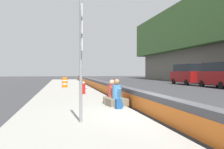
# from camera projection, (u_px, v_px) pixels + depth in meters

# --- Properties ---
(ground_plane) EXTENTS (160.00, 160.00, 0.00)m
(ground_plane) POSITION_uv_depth(u_px,v_px,m) (156.00, 119.00, 8.75)
(ground_plane) COLOR #353538
(ground_plane) RESTS_ON ground
(sidewalk_strip) EXTENTS (80.00, 4.40, 0.14)m
(sidewalk_strip) POSITION_uv_depth(u_px,v_px,m) (79.00, 120.00, 8.23)
(sidewalk_strip) COLOR gray
(sidewalk_strip) RESTS_ON ground_plane
(jersey_barrier) EXTENTS (76.00, 0.45, 0.85)m
(jersey_barrier) POSITION_uv_depth(u_px,v_px,m) (155.00, 107.00, 8.75)
(jersey_barrier) COLOR #47474C
(jersey_barrier) RESTS_ON ground_plane
(route_sign_post) EXTENTS (0.44, 0.09, 3.60)m
(route_sign_post) POSITION_uv_depth(u_px,v_px,m) (81.00, 52.00, 7.41)
(route_sign_post) COLOR gray
(route_sign_post) RESTS_ON sidewalk_strip
(fire_hydrant) EXTENTS (0.26, 0.46, 0.88)m
(fire_hydrant) POSITION_uv_depth(u_px,v_px,m) (84.00, 87.00, 16.79)
(fire_hydrant) COLOR red
(fire_hydrant) RESTS_ON sidewalk_strip
(seated_person_foreground) EXTENTS (0.87, 0.97, 1.18)m
(seated_person_foreground) POSITION_uv_depth(u_px,v_px,m) (117.00, 97.00, 11.04)
(seated_person_foreground) COLOR #706651
(seated_person_foreground) RESTS_ON sidewalk_strip
(seated_person_middle) EXTENTS (0.76, 0.86, 1.12)m
(seated_person_middle) POSITION_uv_depth(u_px,v_px,m) (112.00, 96.00, 11.94)
(seated_person_middle) COLOR #706651
(seated_person_middle) RESTS_ON sidewalk_strip
(backpack) EXTENTS (0.32, 0.28, 0.40)m
(backpack) POSITION_uv_depth(u_px,v_px,m) (119.00, 104.00, 10.16)
(backpack) COLOR navy
(backpack) RESTS_ON sidewalk_strip
(construction_barrel) EXTENTS (0.54, 0.54, 0.95)m
(construction_barrel) POSITION_uv_depth(u_px,v_px,m) (65.00, 82.00, 23.68)
(construction_barrel) COLOR orange
(construction_barrel) RESTS_ON sidewalk_strip
(parked_car_fourth) EXTENTS (5.11, 2.13, 2.56)m
(parked_car_fourth) POSITION_uv_depth(u_px,v_px,m) (220.00, 74.00, 24.97)
(parked_car_fourth) COLOR maroon
(parked_car_fourth) RESTS_ON ground_plane
(parked_car_midline) EXTENTS (5.15, 2.21, 2.56)m
(parked_car_midline) POSITION_uv_depth(u_px,v_px,m) (187.00, 74.00, 31.10)
(parked_car_midline) COLOR maroon
(parked_car_midline) RESTS_ON ground_plane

